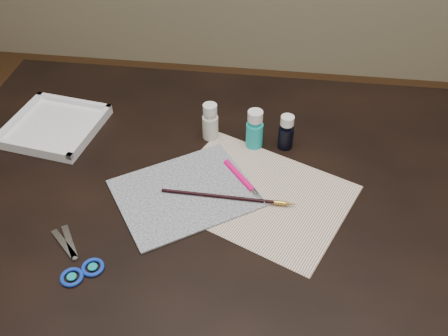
# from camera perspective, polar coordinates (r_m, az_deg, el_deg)

# --- Properties ---
(table) EXTENTS (1.30, 0.90, 0.75)m
(table) POSITION_cam_1_polar(r_m,az_deg,el_deg) (1.35, 0.00, -13.55)
(table) COLOR black
(table) RESTS_ON ground
(paper) EXTENTS (0.44, 0.40, 0.00)m
(paper) POSITION_cam_1_polar(r_m,az_deg,el_deg) (1.04, 3.84, -3.03)
(paper) COLOR white
(paper) RESTS_ON table
(canvas) EXTENTS (0.35, 0.34, 0.00)m
(canvas) POSITION_cam_1_polar(r_m,az_deg,el_deg) (1.04, -4.47, -2.87)
(canvas) COLOR black
(canvas) RESTS_ON paper
(paint_bottle_white) EXTENTS (0.05, 0.05, 0.09)m
(paint_bottle_white) POSITION_cam_1_polar(r_m,az_deg,el_deg) (1.16, -1.58, 5.35)
(paint_bottle_white) COLOR silver
(paint_bottle_white) RESTS_ON table
(paint_bottle_cyan) EXTENTS (0.05, 0.05, 0.10)m
(paint_bottle_cyan) POSITION_cam_1_polar(r_m,az_deg,el_deg) (1.14, 3.52, 4.47)
(paint_bottle_cyan) COLOR #18B0B2
(paint_bottle_cyan) RESTS_ON table
(paint_bottle_navy) EXTENTS (0.04, 0.04, 0.08)m
(paint_bottle_navy) POSITION_cam_1_polar(r_m,az_deg,el_deg) (1.14, 7.12, 4.11)
(paint_bottle_navy) COLOR black
(paint_bottle_navy) RESTS_ON table
(paintbrush) EXTENTS (0.28, 0.01, 0.01)m
(paintbrush) POSITION_cam_1_polar(r_m,az_deg,el_deg) (1.02, 0.52, -3.36)
(paintbrush) COLOR black
(paintbrush) RESTS_ON canvas
(craft_knife) EXTENTS (0.11, 0.13, 0.01)m
(craft_knife) POSITION_cam_1_polar(r_m,az_deg,el_deg) (1.06, 2.49, -1.69)
(craft_knife) COLOR #FF0974
(craft_knife) RESTS_ON paper
(scissors) EXTENTS (0.17, 0.17, 0.01)m
(scissors) POSITION_cam_1_polar(r_m,az_deg,el_deg) (0.97, -17.27, -9.44)
(scissors) COLOR silver
(scissors) RESTS_ON table
(palette_tray) EXTENTS (0.24, 0.24, 0.02)m
(palette_tray) POSITION_cam_1_polar(r_m,az_deg,el_deg) (1.27, -18.82, 4.61)
(palette_tray) COLOR white
(palette_tray) RESTS_ON table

